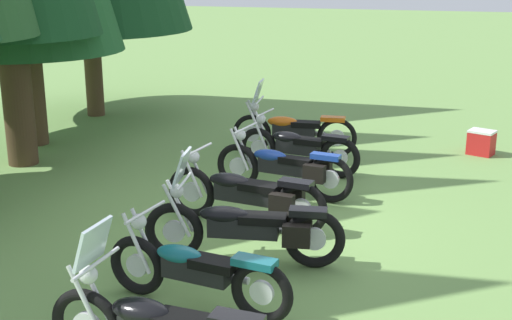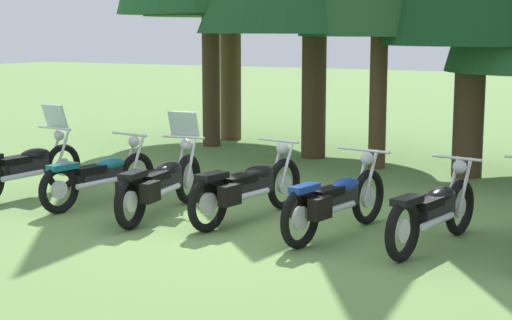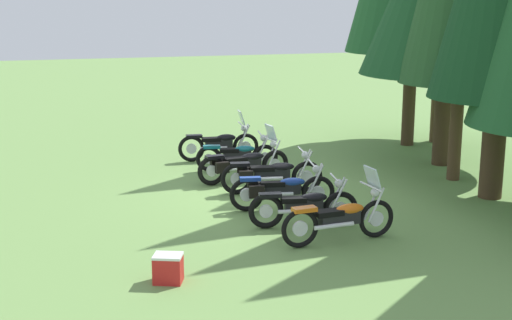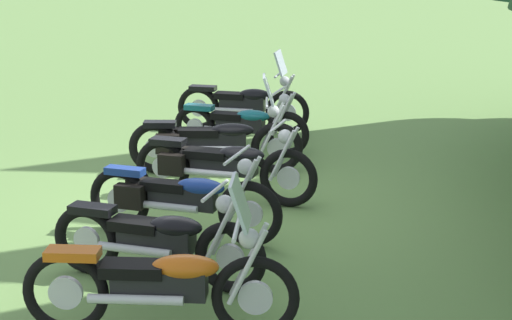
# 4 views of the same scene
# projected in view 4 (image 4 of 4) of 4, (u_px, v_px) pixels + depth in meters

# --- Properties ---
(ground_plane) EXTENTS (80.00, 80.00, 0.00)m
(ground_plane) POSITION_uv_depth(u_px,v_px,m) (213.00, 202.00, 10.30)
(ground_plane) COLOR #6B934C
(motorcycle_0) EXTENTS (0.71, 2.25, 1.38)m
(motorcycle_0) POSITION_uv_depth(u_px,v_px,m) (244.00, 103.00, 13.74)
(motorcycle_0) COLOR black
(motorcycle_0) RESTS_ON ground_plane
(motorcycle_1) EXTENTS (0.72, 2.14, 0.99)m
(motorcycle_1) POSITION_uv_depth(u_px,v_px,m) (241.00, 124.00, 12.50)
(motorcycle_1) COLOR black
(motorcycle_1) RESTS_ON ground_plane
(motorcycle_2) EXTENTS (0.76, 2.40, 1.37)m
(motorcycle_2) POSITION_uv_depth(u_px,v_px,m) (214.00, 140.00, 11.39)
(motorcycle_2) COLOR black
(motorcycle_2) RESTS_ON ground_plane
(motorcycle_3) EXTENTS (0.83, 2.36, 1.02)m
(motorcycle_3) POSITION_uv_depth(u_px,v_px,m) (221.00, 165.00, 10.23)
(motorcycle_3) COLOR black
(motorcycle_3) RESTS_ON ground_plane
(motorcycle_4) EXTENTS (0.83, 2.24, 1.01)m
(motorcycle_4) POSITION_uv_depth(u_px,v_px,m) (179.00, 199.00, 8.98)
(motorcycle_4) COLOR black
(motorcycle_4) RESTS_ON ground_plane
(motorcycle_5) EXTENTS (0.67, 2.17, 1.00)m
(motorcycle_5) POSITION_uv_depth(u_px,v_px,m) (158.00, 240.00, 7.81)
(motorcycle_5) COLOR black
(motorcycle_5) RESTS_ON ground_plane
(motorcycle_6) EXTENTS (0.77, 2.30, 1.37)m
(motorcycle_6) POSITION_uv_depth(u_px,v_px,m) (163.00, 282.00, 6.76)
(motorcycle_6) COLOR black
(motorcycle_6) RESTS_ON ground_plane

